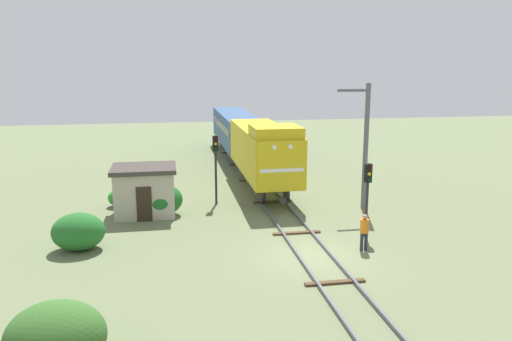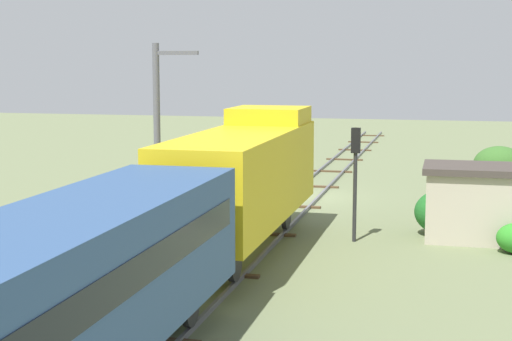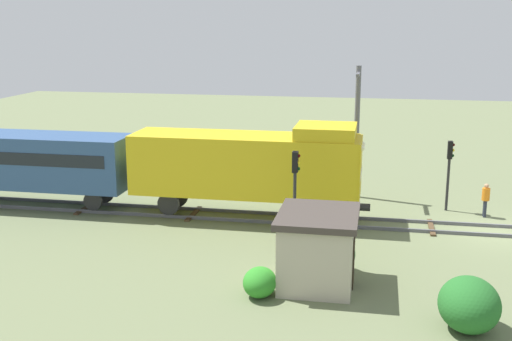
# 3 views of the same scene
# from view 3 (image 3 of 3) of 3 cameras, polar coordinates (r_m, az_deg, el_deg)

# --- Properties ---
(ground_plane) EXTENTS (104.50, 104.50, 0.00)m
(ground_plane) POSITION_cam_3_polar(r_m,az_deg,el_deg) (31.76, 20.56, -5.15)
(ground_plane) COLOR #66704C
(railway_track) EXTENTS (2.40, 69.67, 0.16)m
(railway_track) POSITION_cam_3_polar(r_m,az_deg,el_deg) (31.73, 20.57, -5.02)
(railway_track) COLOR #595960
(railway_track) RESTS_ON ground
(locomotive) EXTENTS (2.90, 11.60, 4.60)m
(locomotive) POSITION_cam_3_polar(r_m,az_deg,el_deg) (31.12, -0.59, 0.64)
(locomotive) COLOR gold
(locomotive) RESTS_ON railway_track
(passenger_car_leading) EXTENTS (2.84, 14.00, 3.66)m
(passenger_car_leading) POSITION_cam_3_polar(r_m,az_deg,el_deg) (36.20, -21.76, 1.07)
(passenger_car_leading) COLOR #2D4C7A
(passenger_car_leading) RESTS_ON railway_track
(traffic_signal_near) EXTENTS (0.32, 0.34, 3.62)m
(traffic_signal_near) POSITION_cam_3_polar(r_m,az_deg,el_deg) (33.90, 16.82, 0.71)
(traffic_signal_near) COLOR #262628
(traffic_signal_near) RESTS_ON ground
(traffic_signal_mid) EXTENTS (0.32, 0.34, 4.14)m
(traffic_signal_mid) POSITION_cam_3_polar(r_m,az_deg,el_deg) (27.40, 3.50, -0.89)
(traffic_signal_mid) COLOR #262628
(traffic_signal_mid) RESTS_ON ground
(worker_near_track) EXTENTS (0.38, 0.38, 1.70)m
(worker_near_track) POSITION_cam_3_polar(r_m,az_deg,el_deg) (33.72, 19.74, -2.27)
(worker_near_track) COLOR #262B38
(worker_near_track) RESTS_ON ground
(catenary_mast) EXTENTS (1.94, 0.28, 7.21)m
(catenary_mast) POSITION_cam_3_polar(r_m,az_deg,el_deg) (35.18, 8.94, 3.73)
(catenary_mast) COLOR #595960
(catenary_mast) RESTS_ON ground
(relay_hut) EXTENTS (3.50, 2.90, 2.74)m
(relay_hut) POSITION_cam_3_polar(r_m,az_deg,el_deg) (23.79, 5.50, -6.87)
(relay_hut) COLOR #B2A893
(relay_hut) RESTS_ON ground
(bush_near) EXTENTS (2.45, 2.00, 1.78)m
(bush_near) POSITION_cam_3_polar(r_m,az_deg,el_deg) (24.72, 6.49, -7.35)
(bush_near) COLOR #1F6426
(bush_near) RESTS_ON ground
(bush_mid) EXTENTS (2.35, 1.92, 1.71)m
(bush_mid) POSITION_cam_3_polar(r_m,az_deg,el_deg) (21.57, 18.42, -11.23)
(bush_mid) COLOR #236526
(bush_mid) RESTS_ON ground
(bush_far) EXTENTS (1.45, 1.19, 1.06)m
(bush_far) POSITION_cam_3_polar(r_m,az_deg,el_deg) (22.94, 0.34, -9.90)
(bush_far) COLOR #2D8726
(bush_far) RESTS_ON ground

